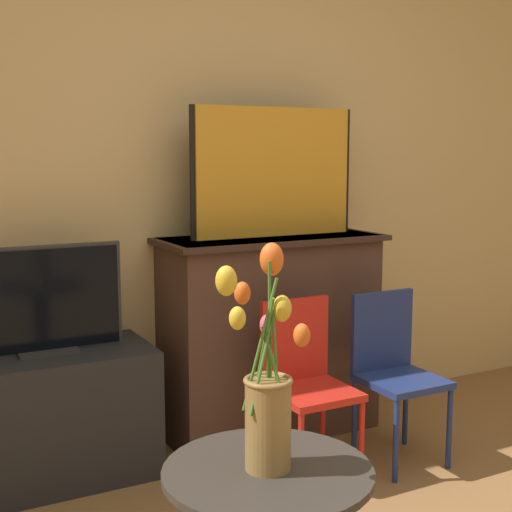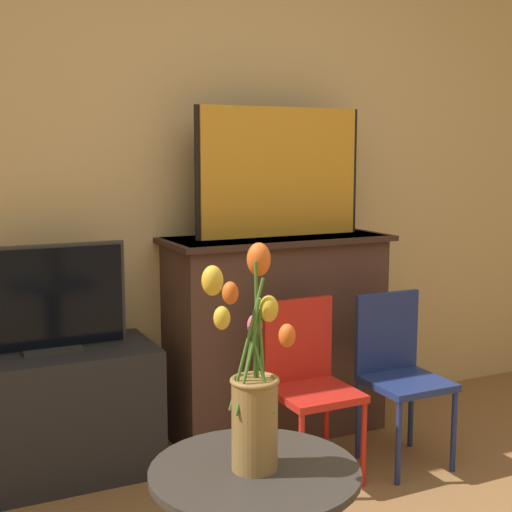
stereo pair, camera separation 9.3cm
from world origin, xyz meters
TOP-DOWN VIEW (x-y plane):
  - wall_back at (0.00, 2.13)m, footprint 8.00×0.06m
  - fireplace_mantel at (0.31, 1.89)m, footprint 1.08×0.45m
  - painting at (0.34, 1.90)m, footprint 0.85×0.03m
  - tv_stand at (-0.74, 1.86)m, footprint 0.84×0.44m
  - tv_monitor at (-0.74, 1.86)m, footprint 0.63×0.12m
  - chair_red at (0.22, 1.42)m, footprint 0.32×0.32m
  - chair_blue at (0.65, 1.37)m, footprint 0.32×0.32m
  - vase_tulips at (-0.50, 0.44)m, footprint 0.19×0.22m

SIDE VIEW (x-z plane):
  - tv_stand at x=-0.74m, z-range 0.00..0.55m
  - chair_red at x=0.22m, z-range 0.06..0.80m
  - chair_blue at x=0.65m, z-range 0.06..0.80m
  - fireplace_mantel at x=0.31m, z-range 0.01..0.98m
  - tv_monitor at x=-0.74m, z-range 0.54..0.98m
  - vase_tulips at x=-0.50m, z-range 0.50..1.06m
  - painting at x=0.34m, z-range 0.97..1.57m
  - wall_back at x=0.00m, z-range 0.00..2.70m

